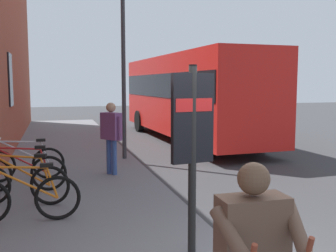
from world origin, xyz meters
name	(u,v)px	position (x,y,z in m)	size (l,w,h in m)	color
ground	(181,169)	(6.00, -1.00, 0.00)	(60.00, 60.00, 0.00)	#38383A
sidewalk_pavement	(72,159)	(8.00, 1.75, 0.06)	(24.00, 3.50, 0.12)	slate
bicycle_mid_rack	(23,198)	(2.52, 2.75, 0.51)	(0.48, 1.77, 0.97)	black
bicycle_by_door	(21,184)	(3.48, 2.85, 0.51)	(0.64, 1.72, 0.97)	black
bicycle_beside_lamp	(22,173)	(4.39, 2.90, 0.51)	(0.48, 1.77, 0.97)	black
bicycle_far_end	(24,163)	(5.36, 2.91, 0.51)	(0.48, 1.77, 0.97)	black
transit_info_sign	(192,131)	(0.66, 0.63, 1.72)	(0.16, 0.56, 2.40)	black
city_bus	(189,93)	(11.09, -3.00, 1.92)	(10.59, 2.94, 3.35)	red
pedestrian_by_facade	(111,131)	(5.42, 0.95, 1.17)	(0.54, 0.49, 1.72)	#334C8C
street_lamp	(123,41)	(7.31, 0.30, 3.48)	(0.28, 0.28, 5.73)	#333338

